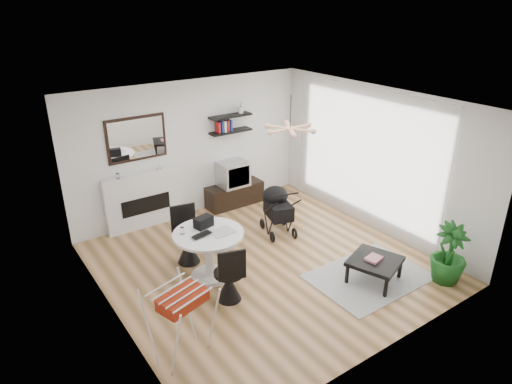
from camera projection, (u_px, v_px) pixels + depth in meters
floor at (265, 263)px, 7.66m from camera, size 5.00×5.00×0.00m
ceiling at (266, 104)px, 6.59m from camera, size 5.00×5.00×0.00m
wall_back at (192, 149)px, 9.01m from camera, size 5.00×0.00×5.00m
wall_left at (107, 233)px, 5.82m from camera, size 0.00×5.00×5.00m
wall_right at (375, 159)px, 8.43m from camera, size 0.00×5.00×5.00m
sheer_curtain at (363, 157)px, 8.53m from camera, size 0.04×3.60×2.60m
fireplace at (143, 194)px, 8.64m from camera, size 1.50×0.17×2.16m
shelf_lower at (231, 131)px, 9.25m from camera, size 0.90×0.25×0.04m
shelf_upper at (230, 116)px, 9.12m from camera, size 0.90×0.25×0.04m
pendant_lamp at (290, 129)px, 7.40m from camera, size 0.90×0.90×0.10m
tv_console at (235, 195)px, 9.72m from camera, size 1.24×0.43×0.47m
crt_tv at (233, 173)px, 9.50m from camera, size 0.59×0.52×0.52m
dining_table at (209, 248)px, 7.08m from camera, size 1.10×1.10×0.80m
laptop at (204, 236)px, 6.84m from camera, size 0.37×0.28×0.03m
black_bag at (204, 222)px, 7.11m from camera, size 0.32×0.23×0.17m
newspaper at (222, 232)px, 6.99m from camera, size 0.37×0.31×0.01m
drinking_glass at (182, 231)px, 6.92m from camera, size 0.07×0.07×0.11m
chair_far at (188, 245)px, 7.61m from camera, size 0.48×0.50×0.97m
chair_near at (229, 283)px, 6.63m from camera, size 0.48×0.49×0.93m
drying_rack at (182, 322)px, 5.50m from camera, size 0.80×0.77×0.98m
stroller at (277, 212)px, 8.53m from camera, size 0.68×0.88×0.98m
rug at (369, 277)px, 7.29m from camera, size 1.81×1.31×0.01m
coffee_table at (375, 262)px, 7.06m from camera, size 0.93×0.93×0.37m
magazines at (374, 258)px, 7.04m from camera, size 0.29×0.25×0.04m
potted_plant at (449, 254)px, 7.01m from camera, size 0.68×0.68×0.97m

